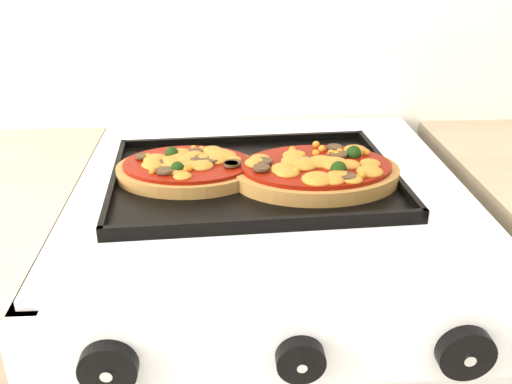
{
  "coord_description": "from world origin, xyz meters",
  "views": [
    {
      "loc": [
        -0.1,
        0.91,
        1.27
      ],
      "look_at": [
        -0.06,
        1.64,
        0.92
      ],
      "focal_mm": 40.0,
      "sensor_mm": 36.0,
      "label": 1
    }
  ],
  "objects": [
    {
      "name": "knob_left",
      "position": [
        -0.23,
        1.37,
        0.85
      ],
      "size": [
        0.06,
        0.02,
        0.06
      ],
      "primitive_type": "cylinder",
      "rotation": [
        1.57,
        0.0,
        0.0
      ],
      "color": "black",
      "rests_on": "control_panel"
    },
    {
      "name": "baking_tray",
      "position": [
        -0.06,
        1.69,
        0.92
      ],
      "size": [
        0.44,
        0.34,
        0.02
      ],
      "primitive_type": "cube",
      "rotation": [
        0.0,
        0.0,
        0.05
      ],
      "color": "black",
      "rests_on": "stove"
    },
    {
      "name": "pizza_right",
      "position": [
        0.04,
        1.68,
        0.94
      ],
      "size": [
        0.25,
        0.18,
        0.04
      ],
      "primitive_type": null,
      "rotation": [
        0.0,
        0.0,
        0.02
      ],
      "color": "#A57438",
      "rests_on": "baking_tray"
    },
    {
      "name": "knob_center",
      "position": [
        -0.03,
        1.37,
        0.85
      ],
      "size": [
        0.05,
        0.02,
        0.05
      ],
      "primitive_type": "cylinder",
      "rotation": [
        1.57,
        0.0,
        0.0
      ],
      "color": "black",
      "rests_on": "control_panel"
    },
    {
      "name": "pizza_left",
      "position": [
        -0.16,
        1.7,
        0.94
      ],
      "size": [
        0.23,
        0.17,
        0.03
      ],
      "primitive_type": null,
      "rotation": [
        0.0,
        0.0,
        -0.07
      ],
      "color": "#A57438",
      "rests_on": "baking_tray"
    },
    {
      "name": "control_panel",
      "position": [
        -0.03,
        1.39,
        0.85
      ],
      "size": [
        0.6,
        0.02,
        0.09
      ],
      "primitive_type": "cube",
      "color": "white",
      "rests_on": "stove"
    },
    {
      "name": "knob_right",
      "position": [
        0.15,
        1.37,
        0.85
      ],
      "size": [
        0.06,
        0.02,
        0.06
      ],
      "primitive_type": "cylinder",
      "rotation": [
        1.57,
        0.0,
        0.0
      ],
      "color": "black",
      "rests_on": "control_panel"
    }
  ]
}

